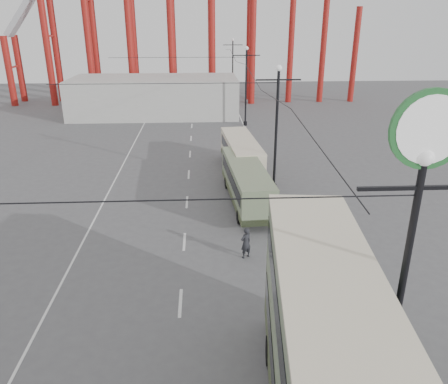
{
  "coord_description": "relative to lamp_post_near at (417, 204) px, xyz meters",
  "views": [
    {
      "loc": [
        0.12,
        -12.99,
        12.27
      ],
      "look_at": [
        1.37,
        10.29,
        3.0
      ],
      "focal_mm": 35.0,
      "sensor_mm": 36.0,
      "label": 1
    }
  ],
  "objects": [
    {
      "name": "lamp_post_mid",
      "position": [
        0.0,
        21.0,
        -3.18
      ],
      "size": [
        3.2,
        0.44,
        9.32
      ],
      "color": "black",
      "rests_on": "ground"
    },
    {
      "name": "double_decker_bus",
      "position": [
        -2.1,
        -0.2,
        -4.51
      ],
      "size": [
        3.94,
        11.36,
        5.97
      ],
      "rotation": [
        0.0,
        0.0,
        -0.1
      ],
      "color": "#3B4425",
      "rests_on": "ground"
    },
    {
      "name": "lamp_post_far",
      "position": [
        0.0,
        43.0,
        -3.18
      ],
      "size": [
        3.2,
        0.44,
        9.32
      ],
      "color": "black",
      "rests_on": "ground"
    },
    {
      "name": "single_decker_green",
      "position": [
        -2.36,
        18.7,
        -6.29
      ],
      "size": [
        2.94,
        10.01,
        2.79
      ],
      "rotation": [
        0.0,
        0.0,
        0.07
      ],
      "color": "#6A7E5C",
      "rests_on": "ground"
    },
    {
      "name": "ground",
      "position": [
        -5.6,
        3.0,
        -7.86
      ],
      "size": [
        160.0,
        160.0,
        0.0
      ],
      "primitive_type": "plane",
      "color": "#515153",
      "rests_on": "ground"
    },
    {
      "name": "lamp_post_distant",
      "position": [
        0.0,
        65.0,
        -3.18
      ],
      "size": [
        3.2,
        0.44,
        9.32
      ],
      "color": "black",
      "rests_on": "ground"
    },
    {
      "name": "fairground_shed",
      "position": [
        -11.6,
        50.0,
        -5.36
      ],
      "size": [
        22.0,
        10.0,
        5.0
      ],
      "primitive_type": "cube",
      "color": "#AEAEA9",
      "rests_on": "ground"
    },
    {
      "name": "single_decker_cream",
      "position": [
        -2.12,
        25.39,
        -6.24
      ],
      "size": [
        3.03,
        9.41,
        2.88
      ],
      "rotation": [
        0.0,
        0.0,
        0.08
      ],
      "color": "beige",
      "rests_on": "ground"
    },
    {
      "name": "lamp_post_near",
      "position": [
        0.0,
        0.0,
        0.0
      ],
      "size": [
        3.2,
        0.44,
        10.8
      ],
      "color": "black",
      "rests_on": "ground"
    },
    {
      "name": "pedestrian",
      "position": [
        -3.16,
        10.99,
        -6.97
      ],
      "size": [
        0.78,
        0.71,
        1.79
      ],
      "primitive_type": "imported",
      "rotation": [
        0.0,
        0.0,
        3.69
      ],
      "color": "black",
      "rests_on": "ground"
    },
    {
      "name": "road_markings",
      "position": [
        -6.46,
        22.7,
        -7.86
      ],
      "size": [
        12.52,
        120.0,
        0.01
      ],
      "color": "silver",
      "rests_on": "ground"
    }
  ]
}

